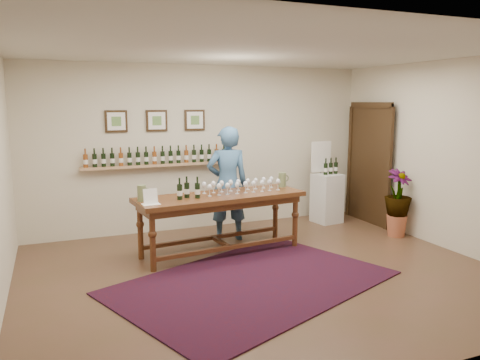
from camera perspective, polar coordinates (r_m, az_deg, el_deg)
name	(u,v)px	position (r m, az deg, el deg)	size (l,w,h in m)	color
ground	(263,274)	(6.15, 2.86, -11.32)	(6.00, 6.00, 0.00)	brown
room_shell	(327,162)	(8.47, 10.62, 2.12)	(6.00, 6.00, 6.00)	beige
rug	(253,282)	(5.84, 1.59, -12.37)	(3.26, 2.17, 0.02)	#490D13
tasting_table	(221,203)	(6.76, -2.37, -2.86)	(2.52, 1.03, 0.87)	#482512
table_glasses	(242,186)	(6.92, 0.26, -0.70)	(1.29, 0.30, 0.18)	white
table_bottles	(188,187)	(6.48, -6.40, -0.84)	(0.30, 0.17, 0.32)	black
pitcher_left	(142,193)	(6.39, -11.88, -1.59)	(0.14, 0.14, 0.22)	#677448
pitcher_right	(282,180)	(7.34, 5.16, 0.03)	(0.14, 0.14, 0.22)	#677448
menu_card	(150,196)	(6.19, -10.87, -1.97)	(0.22, 0.16, 0.20)	white
display_pedestal	(327,198)	(8.70, 10.55, -2.20)	(0.45, 0.45, 0.89)	silver
pedestal_bottles	(331,167)	(8.60, 11.01, 1.61)	(0.28, 0.07, 0.28)	black
info_sign	(321,157)	(8.68, 9.86, 2.83)	(0.45, 0.02, 0.61)	white
potted_plant	(398,203)	(8.05, 18.67, -2.66)	(0.57, 0.57, 0.96)	#AD5939
person	(228,184)	(7.39, -1.53, -0.47)	(0.66, 0.43, 1.81)	#396088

